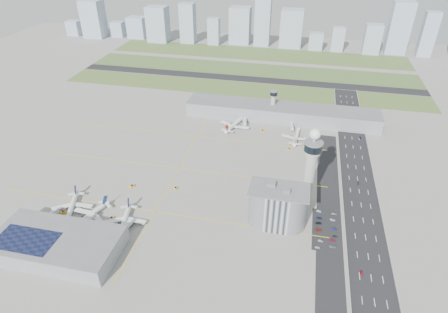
% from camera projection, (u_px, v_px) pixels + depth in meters
% --- Properties ---
extents(ground, '(1000.00, 1000.00, 0.00)m').
position_uv_depth(ground, '(215.00, 195.00, 303.25)').
color(ground, '#98958E').
extents(grass_strip_0, '(480.00, 50.00, 0.08)m').
position_uv_depth(grass_strip_0, '(240.00, 89.00, 492.13)').
color(grass_strip_0, '#536C33').
rests_on(grass_strip_0, ground).
extents(grass_strip_1, '(480.00, 60.00, 0.08)m').
position_uv_depth(grass_strip_1, '(249.00, 70.00, 553.89)').
color(grass_strip_1, '#4E6931').
rests_on(grass_strip_1, ground).
extents(grass_strip_2, '(480.00, 70.00, 0.08)m').
position_uv_depth(grass_strip_2, '(257.00, 54.00, 619.77)').
color(grass_strip_2, '#44602D').
rests_on(grass_strip_2, ground).
extents(runway, '(480.00, 22.00, 0.10)m').
position_uv_depth(runway, '(245.00, 79.00, 522.59)').
color(runway, black).
rests_on(runway, ground).
extents(highway, '(28.00, 500.00, 0.10)m').
position_uv_depth(highway, '(363.00, 215.00, 282.35)').
color(highway, black).
rests_on(highway, ground).
extents(barrier_left, '(0.60, 500.00, 1.20)m').
position_uv_depth(barrier_left, '(344.00, 212.00, 284.59)').
color(barrier_left, '#9E9E99').
rests_on(barrier_left, ground).
extents(barrier_right, '(0.60, 500.00, 1.20)m').
position_uv_depth(barrier_right, '(382.00, 217.00, 279.51)').
color(barrier_right, '#9E9E99').
rests_on(barrier_right, ground).
extents(landside_road, '(18.00, 260.00, 0.08)m').
position_uv_depth(landside_road, '(329.00, 219.00, 278.66)').
color(landside_road, black).
rests_on(landside_road, ground).
extents(parking_lot, '(20.00, 44.00, 0.10)m').
position_uv_depth(parking_lot, '(326.00, 230.00, 269.13)').
color(parking_lot, black).
rests_on(parking_lot, ground).
extents(taxiway_line_h_0, '(260.00, 0.60, 0.01)m').
position_uv_depth(taxiway_line_h_0, '(155.00, 212.00, 285.81)').
color(taxiway_line_h_0, yellow).
rests_on(taxiway_line_h_0, ground).
extents(taxiway_line_h_1, '(260.00, 0.60, 0.01)m').
position_uv_depth(taxiway_line_h_1, '(179.00, 168.00, 335.21)').
color(taxiway_line_h_1, yellow).
rests_on(taxiway_line_h_1, ground).
extents(taxiway_line_h_2, '(260.00, 0.60, 0.01)m').
position_uv_depth(taxiway_line_h_2, '(198.00, 136.00, 384.62)').
color(taxiway_line_h_2, yellow).
rests_on(taxiway_line_h_2, ground).
extents(taxiway_line_v, '(0.60, 260.00, 0.01)m').
position_uv_depth(taxiway_line_v, '(179.00, 168.00, 335.21)').
color(taxiway_line_v, yellow).
rests_on(taxiway_line_v, ground).
extents(control_tower, '(14.00, 14.00, 64.50)m').
position_uv_depth(control_tower, '(311.00, 164.00, 277.93)').
color(control_tower, '#ADAAA5').
rests_on(control_tower, ground).
extents(secondary_tower, '(8.60, 8.60, 31.90)m').
position_uv_depth(secondary_tower, '(273.00, 102.00, 411.21)').
color(secondary_tower, '#ADAAA5').
rests_on(secondary_tower, ground).
extents(admin_building, '(42.00, 24.00, 33.50)m').
position_uv_depth(admin_building, '(278.00, 206.00, 267.47)').
color(admin_building, '#B2B2B7').
rests_on(admin_building, ground).
extents(terminal_pier, '(210.00, 32.00, 15.80)m').
position_uv_depth(terminal_pier, '(281.00, 113.00, 413.61)').
color(terminal_pier, gray).
rests_on(terminal_pier, ground).
extents(near_terminal, '(84.00, 42.00, 13.00)m').
position_uv_depth(near_terminal, '(57.00, 244.00, 248.24)').
color(near_terminal, gray).
rests_on(near_terminal, ground).
extents(airplane_near_a, '(41.77, 45.19, 10.34)m').
position_uv_depth(airplane_near_a, '(71.00, 204.00, 284.90)').
color(airplane_near_a, white).
rests_on(airplane_near_a, ground).
extents(airplane_near_b, '(42.42, 45.62, 10.33)m').
position_uv_depth(airplane_near_b, '(88.00, 213.00, 276.25)').
color(airplane_near_b, white).
rests_on(airplane_near_b, ground).
extents(airplane_near_c, '(39.48, 43.74, 10.53)m').
position_uv_depth(airplane_near_c, '(124.00, 219.00, 270.87)').
color(airplane_near_c, white).
rests_on(airplane_near_c, ground).
extents(airplane_far_a, '(44.17, 48.28, 11.28)m').
position_uv_depth(airplane_far_a, '(235.00, 122.00, 398.85)').
color(airplane_far_a, white).
rests_on(airplane_far_a, ground).
extents(airplane_far_b, '(33.11, 38.12, 10.09)m').
position_uv_depth(airplane_far_b, '(297.00, 135.00, 376.96)').
color(airplane_far_b, white).
rests_on(airplane_far_b, ground).
extents(jet_bridge_near_0, '(5.39, 14.31, 5.70)m').
position_uv_depth(jet_bridge_near_0, '(44.00, 222.00, 272.00)').
color(jet_bridge_near_0, silver).
rests_on(jet_bridge_near_0, ground).
extents(jet_bridge_near_1, '(5.39, 14.31, 5.70)m').
position_uv_depth(jet_bridge_near_1, '(82.00, 228.00, 266.56)').
color(jet_bridge_near_1, silver).
rests_on(jet_bridge_near_1, ground).
extents(jet_bridge_near_2, '(5.39, 14.31, 5.70)m').
position_uv_depth(jet_bridge_near_2, '(120.00, 234.00, 261.11)').
color(jet_bridge_near_2, silver).
rests_on(jet_bridge_near_2, ground).
extents(jet_bridge_far_0, '(5.39, 14.31, 5.70)m').
position_uv_depth(jet_bridge_far_0, '(245.00, 120.00, 410.05)').
color(jet_bridge_far_0, silver).
rests_on(jet_bridge_far_0, ground).
extents(jet_bridge_far_1, '(5.39, 14.31, 5.70)m').
position_uv_depth(jet_bridge_far_1, '(291.00, 124.00, 400.97)').
color(jet_bridge_far_1, silver).
rests_on(jet_bridge_far_1, ground).
extents(tug_0, '(4.29, 3.71, 2.09)m').
position_uv_depth(tug_0, '(63.00, 212.00, 283.77)').
color(tug_0, orange).
rests_on(tug_0, ground).
extents(tug_1, '(3.33, 4.02, 2.01)m').
position_uv_depth(tug_1, '(112.00, 218.00, 278.11)').
color(tug_1, orange).
rests_on(tug_1, ground).
extents(tug_2, '(4.09, 4.44, 2.13)m').
position_uv_depth(tug_2, '(132.00, 186.00, 311.29)').
color(tug_2, orange).
rests_on(tug_2, ground).
extents(tug_3, '(3.69, 3.36, 1.77)m').
position_uv_depth(tug_3, '(176.00, 188.00, 309.20)').
color(tug_3, orange).
rests_on(tug_3, ground).
extents(tug_4, '(4.41, 4.10, 2.11)m').
position_uv_depth(tug_4, '(262.00, 131.00, 392.25)').
color(tug_4, '#E5A30A').
rests_on(tug_4, ground).
extents(tug_5, '(3.31, 3.53, 1.69)m').
position_uv_depth(tug_5, '(289.00, 149.00, 361.77)').
color(tug_5, '#F0AC12').
rests_on(tug_5, ground).
extents(car_lot_0, '(3.64, 1.54, 1.23)m').
position_uv_depth(car_lot_0, '(318.00, 247.00, 253.83)').
color(car_lot_0, silver).
rests_on(car_lot_0, ground).
extents(car_lot_1, '(3.51, 1.53, 1.12)m').
position_uv_depth(car_lot_1, '(321.00, 241.00, 259.03)').
color(car_lot_1, '#9AA0A6').
rests_on(car_lot_1, ground).
extents(car_lot_2, '(4.46, 2.15, 1.22)m').
position_uv_depth(car_lot_2, '(319.00, 230.00, 268.29)').
color(car_lot_2, '#A52819').
rests_on(car_lot_2, ground).
extents(car_lot_3, '(4.46, 2.15, 1.25)m').
position_uv_depth(car_lot_3, '(319.00, 223.00, 274.13)').
color(car_lot_3, black).
rests_on(car_lot_3, ground).
extents(car_lot_4, '(3.88, 1.71, 1.30)m').
position_uv_depth(car_lot_4, '(319.00, 218.00, 278.73)').
color(car_lot_4, navy).
rests_on(car_lot_4, ground).
extents(car_lot_5, '(3.52, 1.52, 1.13)m').
position_uv_depth(car_lot_5, '(319.00, 211.00, 285.36)').
color(car_lot_5, silver).
rests_on(car_lot_5, ground).
extents(car_lot_6, '(4.55, 2.33, 1.23)m').
position_uv_depth(car_lot_6, '(332.00, 247.00, 254.43)').
color(car_lot_6, gray).
rests_on(car_lot_6, ground).
extents(car_lot_7, '(4.09, 2.15, 1.13)m').
position_uv_depth(car_lot_7, '(332.00, 240.00, 259.64)').
color(car_lot_7, '#A6162F').
rests_on(car_lot_7, ground).
extents(car_lot_8, '(3.40, 1.70, 1.11)m').
position_uv_depth(car_lot_8, '(335.00, 236.00, 262.78)').
color(car_lot_8, '#25242E').
rests_on(car_lot_8, ground).
extents(car_lot_9, '(4.05, 1.93, 1.28)m').
position_uv_depth(car_lot_9, '(334.00, 229.00, 268.89)').
color(car_lot_9, navy).
rests_on(car_lot_9, ground).
extents(car_lot_10, '(4.26, 2.15, 1.15)m').
position_uv_depth(car_lot_10, '(333.00, 220.00, 277.03)').
color(car_lot_10, silver).
rests_on(car_lot_10, ground).
extents(car_lot_11, '(4.10, 1.82, 1.17)m').
position_uv_depth(car_lot_11, '(334.00, 214.00, 282.78)').
color(car_lot_11, '#959A9E').
rests_on(car_lot_11, ground).
extents(car_hw_0, '(1.70, 3.91, 1.31)m').
position_uv_depth(car_hw_0, '(361.00, 273.00, 235.48)').
color(car_hw_0, '#A90F2C').
rests_on(car_hw_0, ground).
extents(car_hw_1, '(1.37, 3.55, 1.15)m').
position_uv_depth(car_hw_1, '(358.00, 183.00, 315.65)').
color(car_hw_1, black).
rests_on(car_hw_1, ground).
extents(car_hw_2, '(2.04, 4.27, 1.18)m').
position_uv_depth(car_hw_2, '(360.00, 138.00, 380.92)').
color(car_hw_2, '#121A4D').
rests_on(car_hw_2, ground).
extents(car_hw_4, '(1.56, 3.32, 1.10)m').
position_uv_depth(car_hw_4, '(342.00, 112.00, 431.75)').
color(car_hw_4, '#9C9EA7').
rests_on(car_hw_4, ground).
extents(skyline_bldg_0, '(24.05, 19.24, 26.50)m').
position_uv_depth(skyline_bldg_0, '(74.00, 28.00, 711.95)').
color(skyline_bldg_0, '#9EADC1').
rests_on(skyline_bldg_0, ground).
extents(skyline_bldg_1, '(37.63, 30.10, 65.60)m').
position_uv_depth(skyline_bldg_1, '(93.00, 19.00, 689.62)').
color(skyline_bldg_1, '#9EADC1').
rests_on(skyline_bldg_1, ground).
extents(skyline_bldg_2, '(22.81, 18.25, 26.79)m').
position_uv_depth(skyline_bldg_2, '(118.00, 29.00, 703.13)').
color(skyline_bldg_2, '#9EADC1').
rests_on(skyline_bldg_2, ground).
extents(skyline_bldg_3, '(32.30, 25.84, 36.93)m').
position_uv_depth(skyline_bldg_3, '(137.00, 27.00, 694.37)').
color(skyline_bldg_3, '#9EADC1').
rests_on(skyline_bldg_3, ground).
extents(skyline_bldg_4, '(35.81, 28.65, 60.36)m').
position_uv_depth(skyline_bldg_4, '(158.00, 24.00, 666.03)').
color(skyline_bldg_4, '#9EADC1').
rests_on(skyline_bldg_4, ground).
extents(skyline_bldg_5, '(25.49, 20.39, 66.89)m').
position_uv_depth(skyline_bldg_5, '(188.00, 23.00, 658.09)').
color(skyline_bldg_5, '#9EADC1').
rests_on(skyline_bldg_5, ground).
extents(skyline_bldg_6, '(20.04, 16.03, 45.20)m').
position_uv_depth(skyline_bldg_6, '(214.00, 31.00, 653.86)').
color(skyline_bldg_6, '#9EADC1').
rests_on(skyline_bldg_6, ground).
extents(skyline_bldg_7, '(35.76, 28.61, 61.22)m').
position_uv_depth(skyline_bldg_7, '(240.00, 25.00, 657.34)').
color(skyline_bldg_7, '#9EADC1').
rests_on(skyline_bldg_7, ground).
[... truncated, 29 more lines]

